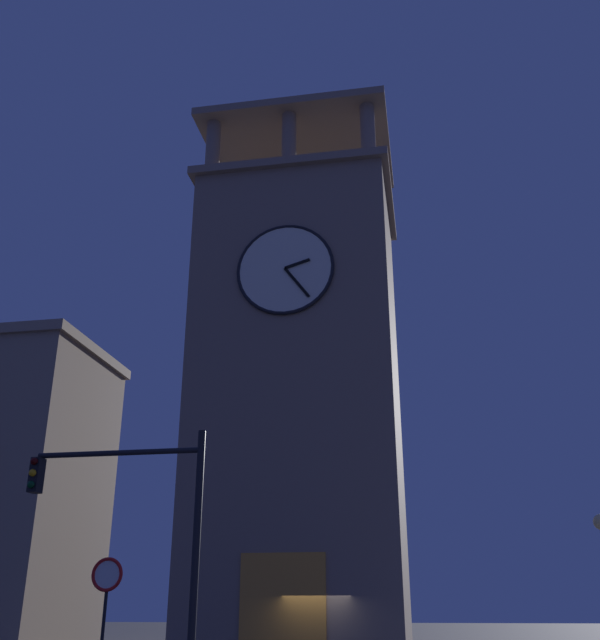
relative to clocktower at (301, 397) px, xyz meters
name	(u,v)px	position (x,y,z in m)	size (l,w,h in m)	color
clocktower	(301,397)	(0.00, 0.00, 0.00)	(9.35, 8.29, 28.06)	gray
traffic_signal_mid	(138,520)	(0.48, 16.81, -7.32)	(3.89, 0.41, 5.58)	black
no_horn_sign	(106,588)	(2.13, 14.40, -8.56)	(0.78, 0.14, 3.19)	black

